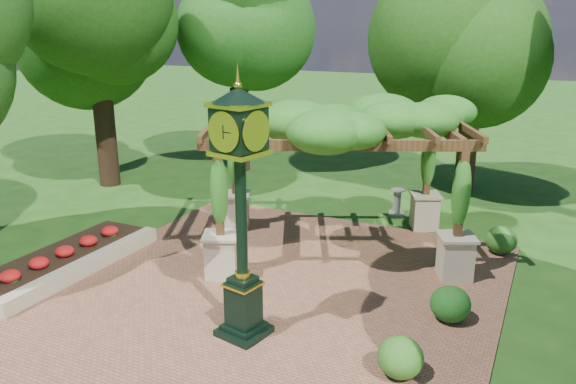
% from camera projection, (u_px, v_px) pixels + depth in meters
% --- Properties ---
extents(ground, '(120.00, 120.00, 0.00)m').
position_uv_depth(ground, '(236.00, 324.00, 11.66)').
color(ground, '#1E4714').
rests_on(ground, ground).
extents(brick_plaza, '(10.00, 12.00, 0.04)m').
position_uv_depth(brick_plaza, '(259.00, 303.00, 12.51)').
color(brick_plaza, brown).
rests_on(brick_plaza, ground).
extents(border_wall, '(0.35, 5.00, 0.40)m').
position_uv_depth(border_wall, '(87.00, 267.00, 13.95)').
color(border_wall, '#C6B793').
rests_on(border_wall, ground).
extents(flower_bed, '(1.50, 5.00, 0.36)m').
position_uv_depth(flower_bed, '(60.00, 261.00, 14.33)').
color(flower_bed, red).
rests_on(flower_bed, ground).
extents(pedestal_clock, '(1.16, 1.16, 5.00)m').
position_uv_depth(pedestal_clock, '(240.00, 193.00, 10.38)').
color(pedestal_clock, black).
rests_on(pedestal_clock, brick_plaza).
extents(pergola, '(7.72, 6.50, 4.16)m').
position_uv_depth(pergola, '(336.00, 128.00, 14.47)').
color(pergola, '#C2B290').
rests_on(pergola, brick_plaza).
extents(sundial, '(0.60, 0.60, 0.88)m').
position_uv_depth(sundial, '(397.00, 204.00, 18.17)').
color(sundial, gray).
rests_on(sundial, ground).
extents(shrub_front, '(0.99, 0.99, 0.73)m').
position_uv_depth(shrub_front, '(400.00, 357.00, 9.79)').
color(shrub_front, '#2A5F1B').
rests_on(shrub_front, brick_plaza).
extents(shrub_mid, '(0.95, 0.95, 0.75)m').
position_uv_depth(shrub_mid, '(450.00, 304.00, 11.64)').
color(shrub_mid, '#194E15').
rests_on(shrub_mid, brick_plaza).
extents(shrub_back, '(1.06, 1.06, 0.75)m').
position_uv_depth(shrub_back, '(501.00, 240.00, 15.08)').
color(shrub_back, '#265819').
rests_on(shrub_back, brick_plaza).
extents(tree_west_near, '(5.29, 5.29, 9.06)m').
position_uv_depth(tree_west_near, '(95.00, 17.00, 20.01)').
color(tree_west_near, black).
rests_on(tree_west_near, ground).
extents(tree_west_far, '(4.72, 4.72, 8.93)m').
position_uv_depth(tree_west_far, '(237.00, 20.00, 22.27)').
color(tree_west_far, black).
rests_on(tree_west_far, ground).
extents(tree_north, '(5.01, 5.01, 7.46)m').
position_uv_depth(tree_north, '(476.00, 49.00, 19.65)').
color(tree_north, '#382616').
rests_on(tree_north, ground).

